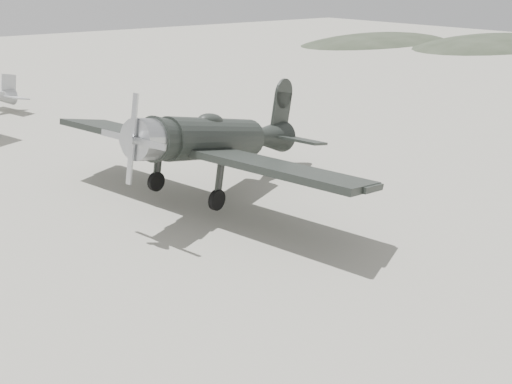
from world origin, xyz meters
The scene contains 4 objects.
ground centered at (0.00, 0.00, 0.00)m, with size 160.00×160.00×0.00m, color gray.
hill_east_north centered at (60.00, 28.00, 0.00)m, with size 36.00×18.00×6.00m, color #2D3526.
hill_northeast centered at (50.00, 40.00, 0.00)m, with size 32.00×16.00×5.20m, color #2D3526.
lowwing_monoplane centered at (1.91, 7.32, 2.35)m, with size 9.99×13.71×4.44m.
Camera 1 is at (-8.36, -8.69, 8.15)m, focal length 35.00 mm.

